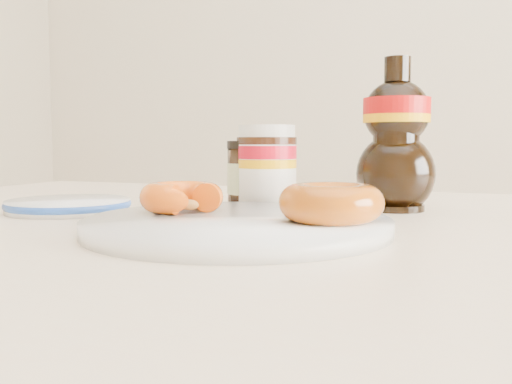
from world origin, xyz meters
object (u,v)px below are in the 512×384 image
(donut_whole, at_px, (331,203))
(blue_rim_saucer, at_px, (69,205))
(dark_jar, at_px, (248,176))
(plate, at_px, (237,225))
(syrup_bottle, at_px, (396,135))
(dining_table, at_px, (307,300))
(nutella_jar, at_px, (267,164))
(donut_bitten, at_px, (182,197))

(donut_whole, distance_m, blue_rim_saucer, 0.36)
(dark_jar, bearing_deg, plate, -71.28)
(plate, bearing_deg, syrup_bottle, 63.74)
(plate, height_order, blue_rim_saucer, same)
(dining_table, xyz_separation_m, nutella_jar, (-0.08, 0.10, 0.14))
(donut_whole, bearing_deg, dining_table, 119.90)
(blue_rim_saucer, bearing_deg, donut_bitten, -15.67)
(donut_whole, bearing_deg, nutella_jar, 125.55)
(dining_table, height_order, dark_jar, dark_jar)
(plate, relative_size, nutella_jar, 2.72)
(donut_bitten, relative_size, dark_jar, 0.98)
(donut_bitten, xyz_separation_m, dark_jar, (0.01, 0.16, 0.01))
(plate, xyz_separation_m, syrup_bottle, (0.12, 0.24, 0.09))
(donut_whole, relative_size, blue_rim_saucer, 0.63)
(donut_whole, bearing_deg, syrup_bottle, 83.13)
(dining_table, height_order, nutella_jar, nutella_jar)
(dining_table, xyz_separation_m, plate, (-0.05, -0.08, 0.09))
(blue_rim_saucer, bearing_deg, plate, -16.45)
(donut_bitten, bearing_deg, plate, -24.07)
(plate, height_order, nutella_jar, nutella_jar)
(plate, relative_size, donut_whole, 3.05)
(nutella_jar, xyz_separation_m, dark_jar, (-0.03, 0.00, -0.02))
(dining_table, bearing_deg, donut_bitten, -153.06)
(dining_table, distance_m, syrup_bottle, 0.25)
(syrup_bottle, height_order, blue_rim_saucer, syrup_bottle)
(donut_whole, xyz_separation_m, nutella_jar, (-0.13, 0.18, 0.03))
(dining_table, relative_size, blue_rim_saucer, 9.17)
(nutella_jar, bearing_deg, donut_bitten, -102.39)
(nutella_jar, relative_size, blue_rim_saucer, 0.71)
(syrup_bottle, bearing_deg, blue_rim_saucer, -157.00)
(plate, height_order, dark_jar, dark_jar)
(plate, relative_size, donut_bitten, 3.38)
(dining_table, xyz_separation_m, donut_bitten, (-0.12, -0.06, 0.11))
(nutella_jar, bearing_deg, dining_table, -50.64)
(donut_whole, xyz_separation_m, syrup_bottle, (0.03, 0.23, 0.06))
(nutella_jar, bearing_deg, blue_rim_saucer, -154.03)
(syrup_bottle, bearing_deg, donut_whole, -96.87)
(nutella_jar, height_order, dark_jar, nutella_jar)
(dining_table, xyz_separation_m, syrup_bottle, (0.07, 0.15, 0.18))
(donut_bitten, relative_size, syrup_bottle, 0.45)
(donut_bitten, distance_m, donut_whole, 0.16)
(dining_table, distance_m, dark_jar, 0.20)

